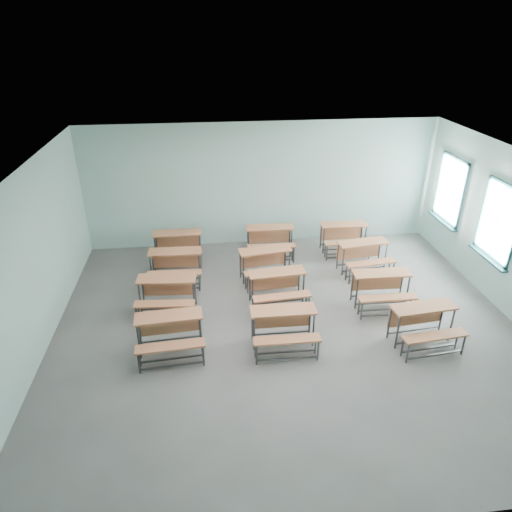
{
  "coord_description": "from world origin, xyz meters",
  "views": [
    {
      "loc": [
        -1.47,
        -7.16,
        5.36
      ],
      "look_at": [
        -0.48,
        1.2,
        1.0
      ],
      "focal_mm": 32.0,
      "sensor_mm": 36.0,
      "label": 1
    }
  ],
  "objects_px": {
    "desk_unit_r0c0": "(170,330)",
    "desk_unit_r3c0": "(178,243)",
    "desk_unit_r2c1": "(266,261)",
    "desk_unit_r1c2": "(382,285)",
    "desk_unit_r3c1": "(270,237)",
    "desk_unit_r0c2": "(425,321)",
    "desk_unit_r1c1": "(278,284)",
    "desk_unit_r3c2": "(344,234)",
    "desk_unit_r2c2": "(364,253)",
    "desk_unit_r2c0": "(175,262)",
    "desk_unit_r0c1": "(284,324)",
    "desk_unit_r1c0": "(167,291)"
  },
  "relations": [
    {
      "from": "desk_unit_r1c0",
      "to": "desk_unit_r2c1",
      "type": "relative_size",
      "value": 0.97
    },
    {
      "from": "desk_unit_r0c0",
      "to": "desk_unit_r3c0",
      "type": "height_order",
      "value": "same"
    },
    {
      "from": "desk_unit_r0c2",
      "to": "desk_unit_r2c2",
      "type": "height_order",
      "value": "same"
    },
    {
      "from": "desk_unit_r0c2",
      "to": "desk_unit_r1c2",
      "type": "relative_size",
      "value": 1.05
    },
    {
      "from": "desk_unit_r2c2",
      "to": "desk_unit_r3c2",
      "type": "xyz_separation_m",
      "value": [
        -0.16,
        1.09,
        0.0
      ]
    },
    {
      "from": "desk_unit_r1c0",
      "to": "desk_unit_r2c1",
      "type": "xyz_separation_m",
      "value": [
        2.17,
        1.05,
        0.0
      ]
    },
    {
      "from": "desk_unit_r0c2",
      "to": "desk_unit_r2c2",
      "type": "bearing_deg",
      "value": 88.72
    },
    {
      "from": "desk_unit_r0c2",
      "to": "desk_unit_r1c0",
      "type": "xyz_separation_m",
      "value": [
        -4.73,
        1.59,
        0.0
      ]
    },
    {
      "from": "desk_unit_r1c0",
      "to": "desk_unit_r3c2",
      "type": "bearing_deg",
      "value": 31.86
    },
    {
      "from": "desk_unit_r3c2",
      "to": "desk_unit_r0c2",
      "type": "bearing_deg",
      "value": -83.25
    },
    {
      "from": "desk_unit_r1c1",
      "to": "desk_unit_r3c0",
      "type": "distance_m",
      "value": 3.09
    },
    {
      "from": "desk_unit_r1c2",
      "to": "desk_unit_r3c1",
      "type": "bearing_deg",
      "value": 128.21
    },
    {
      "from": "desk_unit_r2c0",
      "to": "desk_unit_r0c1",
      "type": "bearing_deg",
      "value": -50.05
    },
    {
      "from": "desk_unit_r1c1",
      "to": "desk_unit_r3c2",
      "type": "height_order",
      "value": "same"
    },
    {
      "from": "desk_unit_r3c0",
      "to": "desk_unit_r3c1",
      "type": "distance_m",
      "value": 2.31
    },
    {
      "from": "desk_unit_r0c0",
      "to": "desk_unit_r2c1",
      "type": "relative_size",
      "value": 0.97
    },
    {
      "from": "desk_unit_r1c1",
      "to": "desk_unit_r0c0",
      "type": "bearing_deg",
      "value": -152.93
    },
    {
      "from": "desk_unit_r2c1",
      "to": "desk_unit_r1c1",
      "type": "bearing_deg",
      "value": -92.43
    },
    {
      "from": "desk_unit_r0c1",
      "to": "desk_unit_r1c1",
      "type": "bearing_deg",
      "value": 85.86
    },
    {
      "from": "desk_unit_r2c0",
      "to": "desk_unit_r3c1",
      "type": "bearing_deg",
      "value": 26.81
    },
    {
      "from": "desk_unit_r1c2",
      "to": "desk_unit_r2c0",
      "type": "height_order",
      "value": "same"
    },
    {
      "from": "desk_unit_r3c1",
      "to": "desk_unit_r0c1",
      "type": "bearing_deg",
      "value": -92.63
    },
    {
      "from": "desk_unit_r3c0",
      "to": "desk_unit_r0c1",
      "type": "bearing_deg",
      "value": -60.73
    },
    {
      "from": "desk_unit_r0c2",
      "to": "desk_unit_r2c2",
      "type": "distance_m",
      "value": 2.77
    },
    {
      "from": "desk_unit_r1c2",
      "to": "desk_unit_r3c1",
      "type": "relative_size",
      "value": 0.99
    },
    {
      "from": "desk_unit_r2c1",
      "to": "desk_unit_r3c1",
      "type": "bearing_deg",
      "value": 69.78
    },
    {
      "from": "desk_unit_r0c2",
      "to": "desk_unit_r2c1",
      "type": "height_order",
      "value": "same"
    },
    {
      "from": "desk_unit_r0c0",
      "to": "desk_unit_r0c1",
      "type": "relative_size",
      "value": 1.04
    },
    {
      "from": "desk_unit_r2c2",
      "to": "desk_unit_r3c2",
      "type": "bearing_deg",
      "value": 91.16
    },
    {
      "from": "desk_unit_r0c2",
      "to": "desk_unit_r2c1",
      "type": "relative_size",
      "value": 0.98
    },
    {
      "from": "desk_unit_r2c2",
      "to": "desk_unit_r3c1",
      "type": "height_order",
      "value": "same"
    },
    {
      "from": "desk_unit_r0c1",
      "to": "desk_unit_r3c0",
      "type": "height_order",
      "value": "same"
    },
    {
      "from": "desk_unit_r0c2",
      "to": "desk_unit_r1c1",
      "type": "xyz_separation_m",
      "value": [
        -2.45,
        1.59,
        0.0
      ]
    },
    {
      "from": "desk_unit_r0c2",
      "to": "desk_unit_r0c1",
      "type": "bearing_deg",
      "value": 169.89
    },
    {
      "from": "desk_unit_r3c2",
      "to": "desk_unit_r0c1",
      "type": "bearing_deg",
      "value": -119.79
    },
    {
      "from": "desk_unit_r1c2",
      "to": "desk_unit_r2c2",
      "type": "bearing_deg",
      "value": 86.74
    },
    {
      "from": "desk_unit_r2c2",
      "to": "desk_unit_r3c1",
      "type": "xyz_separation_m",
      "value": [
        -2.07,
        1.13,
        0.0
      ]
    },
    {
      "from": "desk_unit_r2c0",
      "to": "desk_unit_r3c2",
      "type": "xyz_separation_m",
      "value": [
        4.24,
        1.04,
        0.0
      ]
    },
    {
      "from": "desk_unit_r1c0",
      "to": "desk_unit_r0c0",
      "type": "bearing_deg",
      "value": -80.24
    },
    {
      "from": "desk_unit_r0c0",
      "to": "desk_unit_r3c0",
      "type": "relative_size",
      "value": 1.04
    },
    {
      "from": "desk_unit_r0c2",
      "to": "desk_unit_r3c2",
      "type": "distance_m",
      "value": 3.87
    },
    {
      "from": "desk_unit_r0c1",
      "to": "desk_unit_r0c2",
      "type": "relative_size",
      "value": 0.95
    },
    {
      "from": "desk_unit_r3c0",
      "to": "desk_unit_r3c2",
      "type": "distance_m",
      "value": 4.23
    },
    {
      "from": "desk_unit_r2c1",
      "to": "desk_unit_r3c2",
      "type": "relative_size",
      "value": 1.07
    },
    {
      "from": "desk_unit_r3c0",
      "to": "desk_unit_r3c1",
      "type": "bearing_deg",
      "value": 1.66
    },
    {
      "from": "desk_unit_r0c1",
      "to": "desk_unit_r3c0",
      "type": "relative_size",
      "value": 1.01
    },
    {
      "from": "desk_unit_r0c0",
      "to": "desk_unit_r3c2",
      "type": "bearing_deg",
      "value": 36.14
    },
    {
      "from": "desk_unit_r3c1",
      "to": "desk_unit_r1c2",
      "type": "bearing_deg",
      "value": -51.06
    },
    {
      "from": "desk_unit_r1c2",
      "to": "desk_unit_r2c2",
      "type": "xyz_separation_m",
      "value": [
        0.11,
        1.47,
        0.0
      ]
    },
    {
      "from": "desk_unit_r1c1",
      "to": "desk_unit_r2c2",
      "type": "relative_size",
      "value": 0.98
    }
  ]
}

